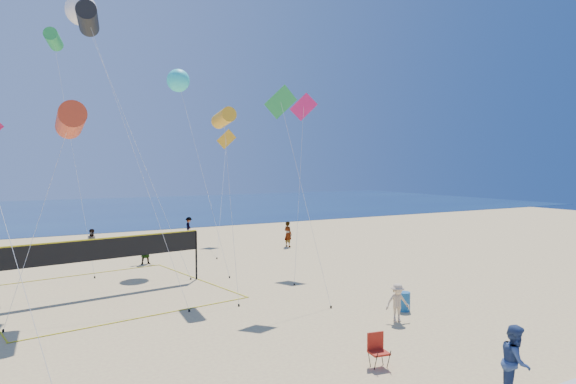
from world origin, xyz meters
TOP-DOWN VIEW (x-y plane):
  - ocean at (0.00, 62.00)m, footprint 140.00×50.00m
  - bystander_a at (4.51, -1.97)m, footprint 1.18×1.13m
  - bystander_b at (6.23, 4.54)m, footprint 1.09×0.85m
  - far_person_1 at (0.54, 20.98)m, footprint 1.52×0.68m
  - far_person_2 at (11.42, 22.54)m, footprint 0.62×0.79m
  - far_person_3 at (-1.82, 25.67)m, footprint 0.89×0.70m
  - far_person_4 at (6.87, 31.82)m, footprint 1.00×1.20m
  - camp_chair at (2.71, 1.42)m, footprint 0.61×0.73m
  - trash_barrel at (7.44, 5.52)m, footprint 0.57×0.57m
  - volleyball_net at (-2.91, 14.64)m, footprint 11.27×11.14m
  - kite_0 at (-4.46, 12.69)m, footprint 3.31×3.54m
  - kite_1 at (-3.15, 16.53)m, footprint 3.51×8.08m
  - kite_2 at (2.53, 13.06)m, footprint 1.27×4.52m
  - kite_4 at (4.34, 10.29)m, footprint 1.60×3.33m
  - kite_5 at (8.99, 16.28)m, footprint 4.25×5.42m
  - kite_6 at (-2.87, 20.90)m, footprint 5.60×6.59m
  - kite_7 at (2.93, 21.66)m, footprint 1.47×7.60m
  - kite_8 at (-4.02, 24.60)m, footprint 1.92×7.41m
  - kite_9 at (8.71, 27.86)m, footprint 4.85×8.12m

SIDE VIEW (x-z plane):
  - ocean at x=0.00m, z-range 0.00..0.03m
  - trash_barrel at x=7.44m, z-range 0.00..0.78m
  - camp_chair at x=2.71m, z-range 0.01..1.12m
  - bystander_b at x=6.23m, z-range 0.00..1.49m
  - far_person_1 at x=0.54m, z-range 0.00..1.58m
  - far_person_4 at x=6.87m, z-range 0.00..1.62m
  - far_person_3 at x=-1.82m, z-range 0.00..1.78m
  - far_person_2 at x=11.42m, z-range 0.00..1.89m
  - bystander_a at x=4.51m, z-range 0.00..1.92m
  - volleyball_net at x=-2.91m, z-range 0.51..3.15m
  - kite_9 at x=8.71m, z-range 3.17..12.16m
  - kite_0 at x=-4.46m, z-range 3.59..12.23m
  - kite_2 at x=2.53m, z-range 3.93..12.77m
  - kite_4 at x=4.34m, z-range 3.58..13.34m
  - kite_5 at x=8.99m, z-range 3.85..14.31m
  - kite_7 at x=2.93m, z-range 5.35..17.50m
  - kite_1 at x=-3.15m, z-range 6.27..20.12m
  - kite_8 at x=-4.02m, z-range 6.61..20.98m
  - kite_6 at x=-2.87m, z-range 6.96..22.64m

